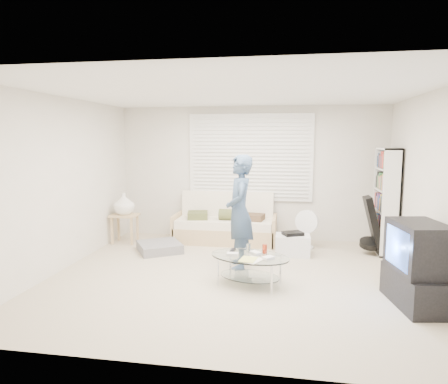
% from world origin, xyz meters
% --- Properties ---
extents(ground, '(5.00, 5.00, 0.00)m').
position_xyz_m(ground, '(0.00, 0.00, 0.00)').
color(ground, tan).
rests_on(ground, ground).
extents(room_shell, '(5.02, 4.52, 2.51)m').
position_xyz_m(room_shell, '(0.00, 0.48, 1.63)').
color(room_shell, beige).
rests_on(room_shell, ground).
extents(window_blinds, '(2.32, 0.08, 1.62)m').
position_xyz_m(window_blinds, '(0.00, 2.20, 1.55)').
color(window_blinds, silver).
rests_on(window_blinds, ground).
extents(futon_sofa, '(1.87, 0.75, 0.91)m').
position_xyz_m(futon_sofa, '(-0.42, 1.87, 0.30)').
color(futon_sofa, tan).
rests_on(futon_sofa, ground).
extents(grey_floor_pillow, '(0.92, 0.92, 0.15)m').
position_xyz_m(grey_floor_pillow, '(-1.41, 1.04, 0.08)').
color(grey_floor_pillow, slate).
rests_on(grey_floor_pillow, ground).
extents(side_table, '(0.47, 0.38, 0.92)m').
position_xyz_m(side_table, '(-2.22, 1.48, 0.69)').
color(side_table, tan).
rests_on(side_table, ground).
extents(bookshelf, '(0.28, 0.74, 1.75)m').
position_xyz_m(bookshelf, '(2.32, 1.63, 0.88)').
color(bookshelf, white).
rests_on(bookshelf, ground).
extents(guitar_case, '(0.38, 0.36, 0.95)m').
position_xyz_m(guitar_case, '(2.11, 1.46, 0.42)').
color(guitar_case, black).
rests_on(guitar_case, ground).
extents(floor_fan, '(0.42, 0.28, 0.68)m').
position_xyz_m(floor_fan, '(1.04, 1.67, 0.40)').
color(floor_fan, white).
rests_on(floor_fan, ground).
extents(storage_bin, '(0.56, 0.40, 0.39)m').
position_xyz_m(storage_bin, '(0.81, 1.20, 0.18)').
color(storage_bin, white).
rests_on(storage_bin, ground).
extents(tv_unit, '(0.62, 0.96, 0.97)m').
position_xyz_m(tv_unit, '(2.20, -0.59, 0.47)').
color(tv_unit, black).
rests_on(tv_unit, ground).
extents(coffee_table, '(1.18, 0.90, 0.51)m').
position_xyz_m(coffee_table, '(0.26, -0.26, 0.31)').
color(coffee_table, silver).
rests_on(coffee_table, ground).
extents(standing_person, '(0.50, 0.67, 1.67)m').
position_xyz_m(standing_person, '(0.03, 0.43, 0.84)').
color(standing_person, '#2C435A').
rests_on(standing_person, ground).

